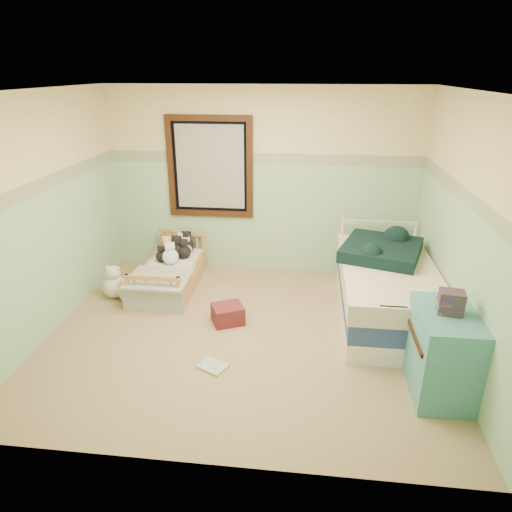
# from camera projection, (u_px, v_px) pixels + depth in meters

# --- Properties ---
(floor) EXTENTS (4.20, 3.60, 0.02)m
(floor) POSITION_uv_depth(u_px,v_px,m) (244.00, 334.00, 5.01)
(floor) COLOR #8F7A50
(floor) RESTS_ON ground
(ceiling) EXTENTS (4.20, 3.60, 0.02)m
(ceiling) POSITION_uv_depth(u_px,v_px,m) (242.00, 89.00, 4.05)
(ceiling) COLOR white
(ceiling) RESTS_ON wall_back
(wall_back) EXTENTS (4.20, 0.04, 2.50)m
(wall_back) POSITION_uv_depth(u_px,v_px,m) (262.00, 183.00, 6.18)
(wall_back) COLOR #D4C287
(wall_back) RESTS_ON floor
(wall_front) EXTENTS (4.20, 0.04, 2.50)m
(wall_front) POSITION_uv_depth(u_px,v_px,m) (202.00, 314.00, 2.87)
(wall_front) COLOR #D4C287
(wall_front) RESTS_ON floor
(wall_left) EXTENTS (0.04, 3.60, 2.50)m
(wall_left) POSITION_uv_depth(u_px,v_px,m) (43.00, 217.00, 4.76)
(wall_left) COLOR #D4C287
(wall_left) RESTS_ON floor
(wall_right) EXTENTS (0.04, 3.60, 2.50)m
(wall_right) POSITION_uv_depth(u_px,v_px,m) (464.00, 233.00, 4.30)
(wall_right) COLOR #D4C287
(wall_right) RESTS_ON floor
(wainscot_mint) EXTENTS (4.20, 0.01, 1.50)m
(wainscot_mint) POSITION_uv_depth(u_px,v_px,m) (262.00, 219.00, 6.36)
(wainscot_mint) COLOR #94C799
(wainscot_mint) RESTS_ON floor
(border_strip) EXTENTS (4.20, 0.01, 0.15)m
(border_strip) POSITION_uv_depth(u_px,v_px,m) (262.00, 159.00, 6.05)
(border_strip) COLOR #466349
(border_strip) RESTS_ON wall_back
(window_frame) EXTENTS (1.16, 0.06, 1.36)m
(window_frame) POSITION_uv_depth(u_px,v_px,m) (210.00, 167.00, 6.15)
(window_frame) COLOR black
(window_frame) RESTS_ON wall_back
(window_blinds) EXTENTS (0.92, 0.01, 1.12)m
(window_blinds) POSITION_uv_depth(u_px,v_px,m) (210.00, 167.00, 6.16)
(window_blinds) COLOR beige
(window_blinds) RESTS_ON window_frame
(toddler_bed_frame) EXTENTS (0.68, 1.36, 0.17)m
(toddler_bed_frame) POSITION_uv_depth(u_px,v_px,m) (170.00, 280.00, 6.06)
(toddler_bed_frame) COLOR tan
(toddler_bed_frame) RESTS_ON floor
(toddler_mattress) EXTENTS (0.62, 1.30, 0.12)m
(toddler_mattress) POSITION_uv_depth(u_px,v_px,m) (169.00, 270.00, 6.00)
(toddler_mattress) COLOR white
(toddler_mattress) RESTS_ON toddler_bed_frame
(patchwork_quilt) EXTENTS (0.74, 0.68, 0.03)m
(patchwork_quilt) POSITION_uv_depth(u_px,v_px,m) (159.00, 278.00, 5.58)
(patchwork_quilt) COLOR #6B85B2
(patchwork_quilt) RESTS_ON toddler_mattress
(plush_bed_brown) EXTENTS (0.21, 0.21, 0.21)m
(plush_bed_brown) POSITION_uv_depth(u_px,v_px,m) (169.00, 244.00, 6.42)
(plush_bed_brown) COLOR brown
(plush_bed_brown) RESTS_ON toddler_mattress
(plush_bed_white) EXTENTS (0.20, 0.20, 0.20)m
(plush_bed_white) POSITION_uv_depth(u_px,v_px,m) (183.00, 245.00, 6.40)
(plush_bed_white) COLOR white
(plush_bed_white) RESTS_ON toddler_mattress
(plush_bed_tan) EXTENTS (0.21, 0.21, 0.21)m
(plush_bed_tan) POSITION_uv_depth(u_px,v_px,m) (167.00, 250.00, 6.21)
(plush_bed_tan) COLOR #D2B58C
(plush_bed_tan) RESTS_ON toddler_mattress
(plush_bed_dark) EXTENTS (0.19, 0.19, 0.19)m
(plush_bed_dark) POSITION_uv_depth(u_px,v_px,m) (184.00, 252.00, 6.19)
(plush_bed_dark) COLOR black
(plush_bed_dark) RESTS_ON toddler_mattress
(plush_floor_cream) EXTENTS (0.29, 0.29, 0.29)m
(plush_floor_cream) POSITION_uv_depth(u_px,v_px,m) (115.00, 286.00, 5.76)
(plush_floor_cream) COLOR silver
(plush_floor_cream) RESTS_ON floor
(plush_floor_tan) EXTENTS (0.21, 0.21, 0.21)m
(plush_floor_tan) POSITION_uv_depth(u_px,v_px,m) (127.00, 293.00, 5.67)
(plush_floor_tan) COLOR #D2B58C
(plush_floor_tan) RESTS_ON floor
(twin_bed_frame) EXTENTS (0.98, 1.96, 0.22)m
(twin_bed_frame) POSITION_uv_depth(u_px,v_px,m) (384.00, 309.00, 5.28)
(twin_bed_frame) COLOR white
(twin_bed_frame) RESTS_ON floor
(twin_boxspring) EXTENTS (0.98, 1.96, 0.22)m
(twin_boxspring) POSITION_uv_depth(u_px,v_px,m) (386.00, 292.00, 5.19)
(twin_boxspring) COLOR navy
(twin_boxspring) RESTS_ON twin_bed_frame
(twin_mattress) EXTENTS (1.02, 2.00, 0.22)m
(twin_mattress) POSITION_uv_depth(u_px,v_px,m) (388.00, 275.00, 5.11)
(twin_mattress) COLOR beige
(twin_mattress) RESTS_ON twin_boxspring
(teal_blanket) EXTENTS (1.06, 1.09, 0.14)m
(teal_blanket) POSITION_uv_depth(u_px,v_px,m) (381.00, 250.00, 5.32)
(teal_blanket) COLOR black
(teal_blanket) RESTS_ON twin_mattress
(dresser) EXTENTS (0.49, 0.78, 0.78)m
(dresser) POSITION_uv_depth(u_px,v_px,m) (442.00, 352.00, 3.99)
(dresser) COLOR teal
(dresser) RESTS_ON floor
(book_stack) EXTENTS (0.22, 0.18, 0.20)m
(book_stack) POSITION_uv_depth(u_px,v_px,m) (451.00, 302.00, 3.81)
(book_stack) COLOR #4A262E
(book_stack) RESTS_ON dresser
(red_pillow) EXTENTS (0.42, 0.40, 0.21)m
(red_pillow) POSITION_uv_depth(u_px,v_px,m) (228.00, 314.00, 5.19)
(red_pillow) COLOR maroon
(red_pillow) RESTS_ON floor
(floor_book) EXTENTS (0.32, 0.30, 0.02)m
(floor_book) POSITION_uv_depth(u_px,v_px,m) (213.00, 366.00, 4.43)
(floor_book) COLOR #F6DF4B
(floor_book) RESTS_ON floor
(extra_plush_0) EXTENTS (0.16, 0.16, 0.16)m
(extra_plush_0) POSITION_uv_depth(u_px,v_px,m) (162.00, 256.00, 6.07)
(extra_plush_0) COLOR black
(extra_plush_0) RESTS_ON toddler_mattress
(extra_plush_1) EXTENTS (0.16, 0.16, 0.16)m
(extra_plush_1) POSITION_uv_depth(u_px,v_px,m) (186.00, 246.00, 6.43)
(extra_plush_1) COLOR black
(extra_plush_1) RESTS_ON toddler_mattress
(extra_plush_2) EXTENTS (0.21, 0.21, 0.21)m
(extra_plush_2) POSITION_uv_depth(u_px,v_px,m) (170.00, 257.00, 6.00)
(extra_plush_2) COLOR white
(extra_plush_2) RESTS_ON toddler_mattress
(extra_plush_3) EXTENTS (0.21, 0.21, 0.21)m
(extra_plush_3) POSITION_uv_depth(u_px,v_px,m) (177.00, 250.00, 6.21)
(extra_plush_3) COLOR black
(extra_plush_3) RESTS_ON toddler_mattress
(extra_plush_4) EXTENTS (0.21, 0.21, 0.21)m
(extra_plush_4) POSITION_uv_depth(u_px,v_px,m) (187.00, 245.00, 6.39)
(extra_plush_4) COLOR black
(extra_plush_4) RESTS_ON toddler_mattress
(extra_plush_5) EXTENTS (0.17, 0.17, 0.17)m
(extra_plush_5) POSITION_uv_depth(u_px,v_px,m) (186.00, 247.00, 6.36)
(extra_plush_5) COLOR silver
(extra_plush_5) RESTS_ON toddler_mattress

